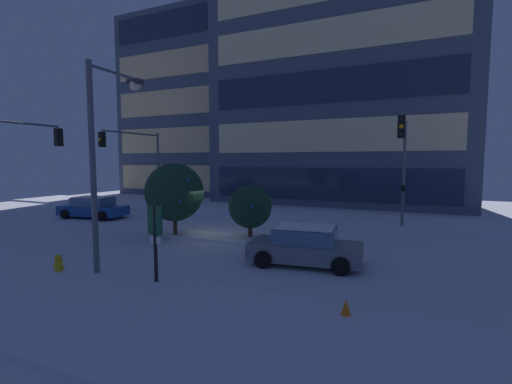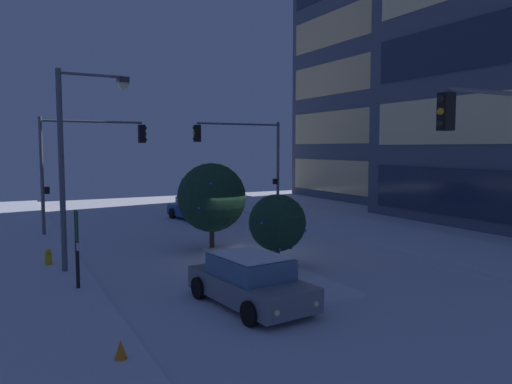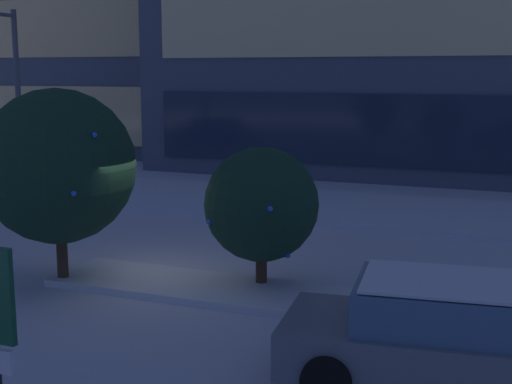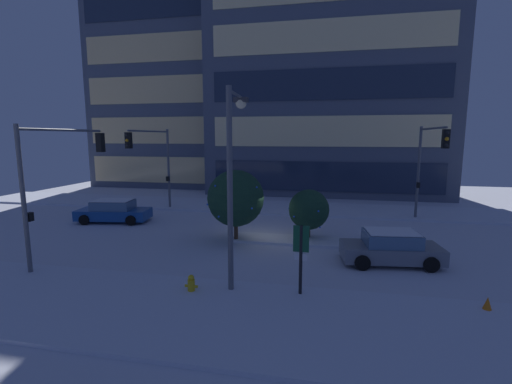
% 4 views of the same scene
% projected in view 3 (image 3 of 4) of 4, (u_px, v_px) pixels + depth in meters
% --- Properties ---
extents(ground, '(52.00, 52.00, 0.00)m').
position_uv_depth(ground, '(115.00, 279.00, 14.34)').
color(ground, silver).
extents(curb_strip_far, '(52.00, 5.20, 0.14)m').
position_uv_depth(curb_strip_far, '(268.00, 202.00, 22.40)').
color(curb_strip_far, silver).
rests_on(curb_strip_far, ground).
extents(median_strip, '(9.00, 1.80, 0.14)m').
position_uv_depth(median_strip, '(273.00, 297.00, 12.99)').
color(median_strip, silver).
rests_on(median_strip, ground).
extents(car_near, '(4.53, 2.48, 1.49)m').
position_uv_depth(car_near, '(443.00, 336.00, 9.32)').
color(car_near, slate).
rests_on(car_near, ground).
extents(decorated_tree_median, '(3.05, 3.04, 3.90)m').
position_uv_depth(decorated_tree_median, '(58.00, 166.00, 13.64)').
color(decorated_tree_median, '#473323').
rests_on(decorated_tree_median, ground).
extents(decorated_tree_left_of_median, '(2.26, 2.22, 2.80)m').
position_uv_depth(decorated_tree_left_of_median, '(261.00, 204.00, 13.40)').
color(decorated_tree_left_of_median, '#473323').
rests_on(decorated_tree_left_of_median, ground).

